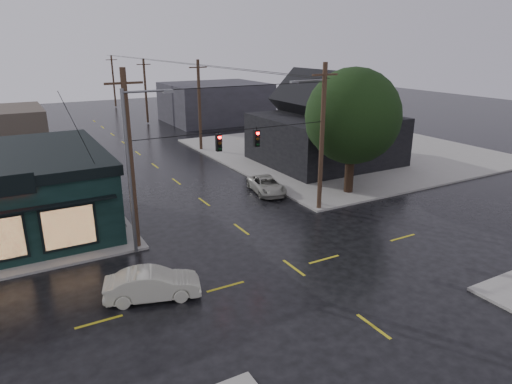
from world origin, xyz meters
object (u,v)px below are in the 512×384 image
corner_tree (353,116)px  suv_silver (266,185)px  utility_pole_nw (138,248)px  sedan_cream (153,284)px  utility_pole_ne (319,209)px

corner_tree → suv_silver: 8.44m
utility_pole_nw → sedan_cream: 5.89m
corner_tree → sedan_cream: bearing=-157.2°
corner_tree → utility_pole_ne: bearing=-156.5°
sedan_cream → suv_silver: (12.57, 10.89, -0.09)m
sedan_cream → suv_silver: 16.63m
corner_tree → sedan_cream: 20.38m
utility_pole_ne → sedan_cream: bearing=-157.4°
corner_tree → utility_pole_ne: 7.63m
corner_tree → suv_silver: bearing=149.6°
corner_tree → utility_pole_nw: corner_tree is taller
utility_pole_nw → sedan_cream: size_ratio=2.33×
sedan_cream → suv_silver: size_ratio=0.96×
corner_tree → suv_silver: corner_tree is taller
utility_pole_ne → sedan_cream: 15.06m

